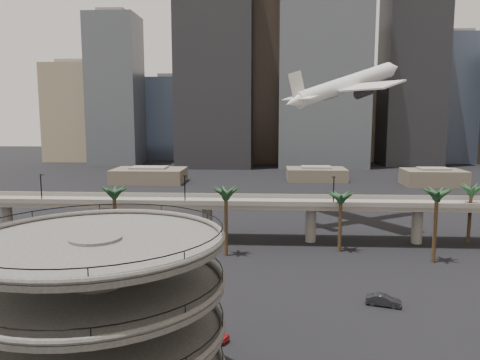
# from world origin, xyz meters

# --- Properties ---
(parking_ramp) EXTENTS (22.20, 22.20, 17.35)m
(parking_ramp) POSITION_xyz_m (-13.00, -4.00, 9.84)
(parking_ramp) COLOR #454341
(parking_ramp) RESTS_ON ground
(overpass) EXTENTS (130.00, 9.30, 14.70)m
(overpass) POSITION_xyz_m (0.00, 55.00, 7.34)
(overpass) COLOR slate
(overpass) RESTS_ON ground
(palm_trees) EXTENTS (76.40, 18.40, 14.00)m
(palm_trees) POSITION_xyz_m (11.58, 47.18, 11.30)
(palm_trees) COLOR #4C3720
(palm_trees) RESTS_ON ground
(low_buildings) EXTENTS (135.00, 27.50, 6.80)m
(low_buildings) POSITION_xyz_m (6.89, 142.30, 2.86)
(low_buildings) COLOR brown
(low_buildings) RESTS_ON ground
(skyline) EXTENTS (269.00, 86.00, 124.14)m
(skyline) POSITION_xyz_m (15.11, 217.08, 45.41)
(skyline) COLOR gray
(skyline) RESTS_ON ground
(airborne_jet) EXTENTS (31.92, 30.01, 13.42)m
(airborne_jet) POSITION_xyz_m (20.29, 72.61, 33.66)
(airborne_jet) COLOR silver
(airborne_jet) RESTS_ON ground
(car_a) EXTENTS (5.00, 3.58, 1.58)m
(car_a) POSITION_xyz_m (-4.97, 10.25, 0.79)
(car_a) COLOR #AA181E
(car_a) RESTS_ON ground
(car_b) EXTENTS (5.10, 3.02, 1.59)m
(car_b) POSITION_xyz_m (18.11, 21.63, 0.79)
(car_b) COLOR black
(car_b) RESTS_ON ground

